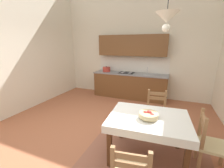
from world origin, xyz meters
TOP-DOWN VIEW (x-y plane):
  - ground_plane at (0.00, 0.00)m, footprint 5.81×6.12m
  - wall_back at (0.00, 2.82)m, footprint 5.81×0.12m
  - wall_left at (-2.66, 0.00)m, footprint 0.12×6.12m
  - area_rug at (1.02, -0.44)m, footprint 2.10×1.60m
  - kitchen_cabinetry at (-0.05, 2.49)m, footprint 2.61×0.63m
  - dining_table at (1.02, -0.34)m, footprint 1.34×1.06m
  - dining_chair_kitchen_side at (1.08, 0.50)m, footprint 0.47×0.47m
  - dining_chair_window_side at (1.94, -0.27)m, footprint 0.44×0.44m
  - fruit_bowl at (1.02, -0.39)m, footprint 0.30×0.30m
  - pendant_lamp at (1.16, -0.27)m, footprint 0.32×0.32m

SIDE VIEW (x-z plane):
  - ground_plane at x=0.00m, z-range -0.10..0.00m
  - area_rug at x=1.02m, z-range 0.00..0.01m
  - dining_chair_kitchen_side at x=1.08m, z-range -0.02..0.91m
  - dining_chair_window_side at x=1.94m, z-range -0.02..0.91m
  - dining_table at x=1.02m, z-range 0.24..1.00m
  - fruit_bowl at x=1.02m, z-range 0.75..0.87m
  - kitchen_cabinetry at x=-0.05m, z-range -0.24..1.96m
  - wall_back at x=0.00m, z-range 0.00..4.26m
  - wall_left at x=-2.66m, z-range 0.00..4.26m
  - pendant_lamp at x=1.16m, z-range 1.84..2.64m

